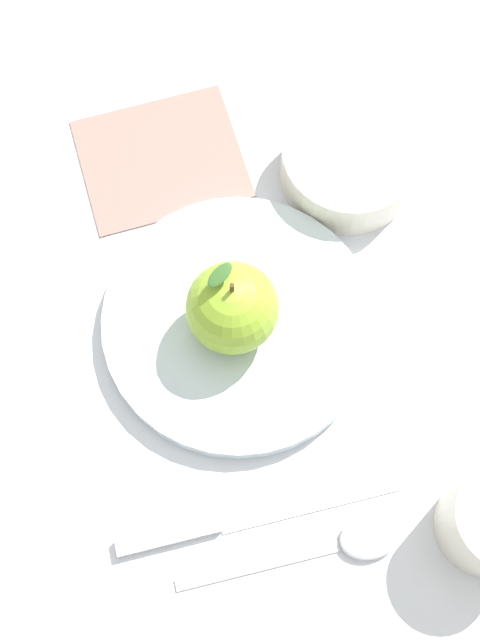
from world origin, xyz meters
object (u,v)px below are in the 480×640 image
at_px(apple, 230,305).
at_px(knife, 232,520).
at_px(spoon, 344,544).
at_px(side_bowl, 349,161).
at_px(linen_napkin, 161,158).
at_px(dinner_plate, 240,324).

distance_m(apple, knife, 0.17).
xyz_separation_m(apple, spoon, (-0.19, 0.06, -0.05)).
bearing_deg(side_bowl, spoon, 132.16).
bearing_deg(knife, spoon, -147.04).
relative_size(knife, linen_napkin, 1.40).
height_order(knife, linen_napkin, knife).
distance_m(apple, spoon, 0.21).
bearing_deg(apple, side_bowl, -80.25).
bearing_deg(side_bowl, knife, 116.63).
bearing_deg(spoon, apple, -18.67).
height_order(knife, spoon, spoon).
bearing_deg(linen_napkin, dinner_plate, 158.76).
bearing_deg(side_bowl, dinner_plate, 101.74).
bearing_deg(knife, apple, -44.20).
bearing_deg(apple, dinner_plate, -129.42).
height_order(spoon, linen_napkin, spoon).
relative_size(dinner_plate, apple, 2.65).
distance_m(knife, spoon, 0.09).
bearing_deg(linen_napkin, knife, 146.57).
distance_m(apple, side_bowl, 0.19).
xyz_separation_m(apple, linen_napkin, (0.17, -0.07, -0.05)).
relative_size(apple, linen_napkin, 0.60).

